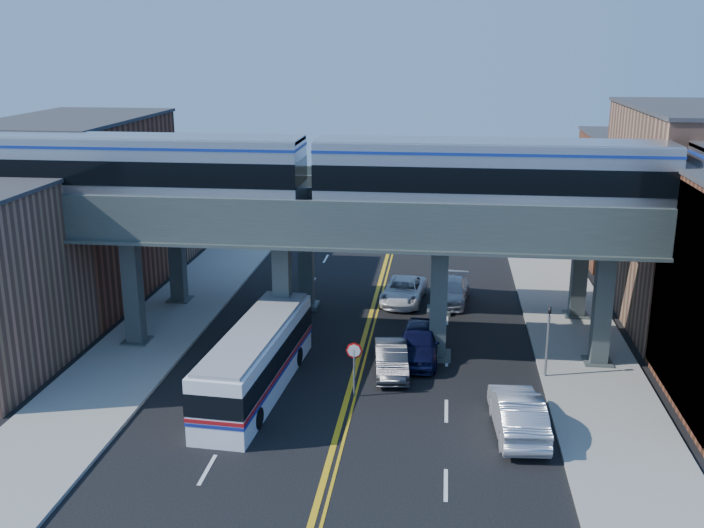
{
  "coord_description": "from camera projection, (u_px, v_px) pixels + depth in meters",
  "views": [
    {
      "loc": [
        4.07,
        -29.58,
        15.7
      ],
      "look_at": [
        -0.44,
        8.44,
        4.73
      ],
      "focal_mm": 40.0,
      "sensor_mm": 36.0,
      "label": 1
    }
  ],
  "objects": [
    {
      "name": "elevated_viaduct_near",
      "position": [
        360.0,
        233.0,
        38.87
      ],
      "size": [
        52.0,
        3.6,
        7.4
      ],
      "color": "#434D4C",
      "rests_on": "ground"
    },
    {
      "name": "mural_panel",
      "position": [
        684.0,
        303.0,
        33.88
      ],
      "size": [
        0.1,
        9.5,
        9.5
      ],
      "primitive_type": "cube",
      "color": "teal",
      "rests_on": "ground"
    },
    {
      "name": "car_lane_d",
      "position": [
        451.0,
        291.0,
        48.55
      ],
      "size": [
        2.53,
        5.11,
        1.43
      ],
      "primitive_type": "imported",
      "rotation": [
        0.0,
        0.0,
        -0.11
      ],
      "color": "silver",
      "rests_on": "ground"
    },
    {
      "name": "building_east_b",
      "position": [
        698.0,
        217.0,
        44.54
      ],
      "size": [
        8.0,
        14.0,
        12.0
      ],
      "primitive_type": "cube",
      "color": "#95644D",
      "rests_on": "ground"
    },
    {
      "name": "stop_sign",
      "position": [
        354.0,
        361.0,
        35.37
      ],
      "size": [
        0.76,
        0.09,
        2.63
      ],
      "color": "slate",
      "rests_on": "ground"
    },
    {
      "name": "ground",
      "position": [
        339.0,
        427.0,
        33.02
      ],
      "size": [
        120.0,
        120.0,
        0.0
      ],
      "primitive_type": "plane",
      "color": "black",
      "rests_on": "ground"
    },
    {
      "name": "car_parked_curb",
      "position": [
        518.0,
        413.0,
        32.28
      ],
      "size": [
        2.27,
        5.52,
        1.78
      ],
      "primitive_type": "imported",
      "rotation": [
        0.0,
        0.0,
        3.21
      ],
      "color": "#A8A7AC",
      "rests_on": "ground"
    },
    {
      "name": "building_west_c",
      "position": [
        155.0,
        194.0,
        61.7
      ],
      "size": [
        8.0,
        10.0,
        8.0
      ],
      "primitive_type": "cube",
      "color": "#95644D",
      "rests_on": "ground"
    },
    {
      "name": "sidewalk_west",
      "position": [
        159.0,
        330.0,
        43.85
      ],
      "size": [
        5.0,
        70.0,
        0.16
      ],
      "primitive_type": "cube",
      "color": "gray",
      "rests_on": "ground"
    },
    {
      "name": "elevated_viaduct_far",
      "position": [
        373.0,
        205.0,
        45.56
      ],
      "size": [
        52.0,
        3.6,
        7.4
      ],
      "color": "#434D4C",
      "rests_on": "ground"
    },
    {
      "name": "transit_bus",
      "position": [
        256.0,
        360.0,
        36.07
      ],
      "size": [
        3.26,
        11.43,
        2.9
      ],
      "rotation": [
        0.0,
        0.0,
        1.5
      ],
      "color": "white",
      "rests_on": "ground"
    },
    {
      "name": "transit_train",
      "position": [
        491.0,
        176.0,
        37.34
      ],
      "size": [
        51.93,
        3.26,
        3.81
      ],
      "color": "black",
      "rests_on": "elevated_viaduct_near"
    },
    {
      "name": "traffic_signal",
      "position": [
        548.0,
        334.0,
        37.07
      ],
      "size": [
        0.15,
        0.18,
        4.1
      ],
      "color": "slate",
      "rests_on": "ground"
    },
    {
      "name": "sidewalk_east",
      "position": [
        580.0,
        348.0,
        41.24
      ],
      "size": [
        5.0,
        70.0,
        0.16
      ],
      "primitive_type": "cube",
      "color": "gray",
      "rests_on": "ground"
    },
    {
      "name": "car_lane_c",
      "position": [
        404.0,
        291.0,
        48.6
      ],
      "size": [
        2.93,
        5.4,
        1.44
      ],
      "primitive_type": "imported",
      "rotation": [
        0.0,
        0.0,
        -0.11
      ],
      "color": "white",
      "rests_on": "ground"
    },
    {
      "name": "building_east_c",
      "position": [
        642.0,
        199.0,
        57.37
      ],
      "size": [
        8.0,
        10.0,
        9.0
      ],
      "primitive_type": "cube",
      "color": "brown",
      "rests_on": "ground"
    },
    {
      "name": "car_lane_b",
      "position": [
        391.0,
        359.0,
        38.16
      ],
      "size": [
        2.02,
        4.54,
        1.45
      ],
      "primitive_type": "imported",
      "rotation": [
        0.0,
        0.0,
        0.11
      ],
      "color": "#2E2E31",
      "rests_on": "ground"
    },
    {
      "name": "building_west_b",
      "position": [
        79.0,
        210.0,
        48.88
      ],
      "size": [
        8.0,
        14.0,
        11.0
      ],
      "primitive_type": "cube",
      "color": "brown",
      "rests_on": "ground"
    },
    {
      "name": "car_lane_a",
      "position": [
        419.0,
        342.0,
        39.83
      ],
      "size": [
        2.49,
        5.45,
        1.81
      ],
      "primitive_type": "imported",
      "rotation": [
        0.0,
        0.0,
        -0.07
      ],
      "color": "#0F1237",
      "rests_on": "ground"
    }
  ]
}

